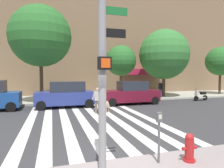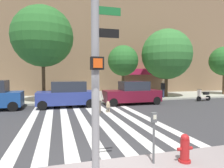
{
  "view_description": "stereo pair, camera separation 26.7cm",
  "coord_description": "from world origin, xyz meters",
  "px_view_note": "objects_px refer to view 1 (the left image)",
  "views": [
    {
      "loc": [
        -1.71,
        -5.14,
        2.53
      ],
      "look_at": [
        1.51,
        5.45,
        1.94
      ],
      "focal_mm": 31.72,
      "sensor_mm": 36.0,
      "label": 1
    },
    {
      "loc": [
        -1.46,
        -5.22,
        2.53
      ],
      "look_at": [
        1.51,
        5.45,
        1.94
      ],
      "focal_mm": 31.72,
      "sensor_mm": 36.0,
      "label": 2
    }
  ],
  "objects_px": {
    "street_tree_further": "(164,54)",
    "fire_hydrant": "(189,148)",
    "pedestrian_bystander": "(161,88)",
    "street_tree_furthest": "(220,61)",
    "parking_meter_third_along": "(159,130)",
    "street_tree_nearest": "(41,36)",
    "dog_on_leash": "(107,105)",
    "parked_car_behind_first": "(66,95)",
    "parked_car_third_in_line": "(131,93)",
    "street_tree_middle": "(121,61)",
    "traffic_light_pole": "(103,29)",
    "pedestrian_dog_walker": "(98,99)",
    "parked_scooter": "(201,96)"
  },
  "relations": [
    {
      "from": "street_tree_nearest",
      "to": "dog_on_leash",
      "type": "bearing_deg",
      "value": -48.28
    },
    {
      "from": "parked_car_third_in_line",
      "to": "street_tree_middle",
      "type": "bearing_deg",
      "value": 83.43
    },
    {
      "from": "street_tree_further",
      "to": "pedestrian_bystander",
      "type": "distance_m",
      "value": 3.57
    },
    {
      "from": "street_tree_furthest",
      "to": "pedestrian_bystander",
      "type": "distance_m",
      "value": 8.81
    },
    {
      "from": "street_tree_nearest",
      "to": "pedestrian_dog_walker",
      "type": "xyz_separation_m",
      "value": [
        3.59,
        -5.23,
        -4.66
      ]
    },
    {
      "from": "parked_car_third_in_line",
      "to": "street_tree_further",
      "type": "distance_m",
      "value": 6.77
    },
    {
      "from": "street_tree_middle",
      "to": "parking_meter_third_along",
      "type": "bearing_deg",
      "value": -105.6
    },
    {
      "from": "street_tree_nearest",
      "to": "dog_on_leash",
      "type": "height_order",
      "value": "street_tree_nearest"
    },
    {
      "from": "traffic_light_pole",
      "to": "pedestrian_dog_walker",
      "type": "bearing_deg",
      "value": 78.18
    },
    {
      "from": "traffic_light_pole",
      "to": "pedestrian_bystander",
      "type": "xyz_separation_m",
      "value": [
        9.28,
        13.12,
        -2.44
      ]
    },
    {
      "from": "street_tree_nearest",
      "to": "dog_on_leash",
      "type": "xyz_separation_m",
      "value": [
        4.33,
        -4.86,
        -5.14
      ]
    },
    {
      "from": "street_tree_furthest",
      "to": "pedestrian_bystander",
      "type": "relative_size",
      "value": 3.33
    },
    {
      "from": "parked_car_third_in_line",
      "to": "pedestrian_dog_walker",
      "type": "height_order",
      "value": "parked_car_third_in_line"
    },
    {
      "from": "dog_on_leash",
      "to": "pedestrian_bystander",
      "type": "height_order",
      "value": "pedestrian_bystander"
    },
    {
      "from": "traffic_light_pole",
      "to": "street_tree_middle",
      "type": "bearing_deg",
      "value": 68.99
    },
    {
      "from": "street_tree_middle",
      "to": "dog_on_leash",
      "type": "height_order",
      "value": "street_tree_middle"
    },
    {
      "from": "parking_meter_third_along",
      "to": "street_tree_nearest",
      "type": "relative_size",
      "value": 0.17
    },
    {
      "from": "parking_meter_third_along",
      "to": "dog_on_leash",
      "type": "height_order",
      "value": "parking_meter_third_along"
    },
    {
      "from": "street_tree_further",
      "to": "fire_hydrant",
      "type": "bearing_deg",
      "value": -119.06
    },
    {
      "from": "parked_car_behind_first",
      "to": "parked_car_third_in_line",
      "type": "xyz_separation_m",
      "value": [
        5.27,
        0.0,
        -0.05
      ]
    },
    {
      "from": "street_tree_nearest",
      "to": "street_tree_further",
      "type": "height_order",
      "value": "street_tree_nearest"
    },
    {
      "from": "parking_meter_third_along",
      "to": "parked_scooter",
      "type": "distance_m",
      "value": 14.95
    },
    {
      "from": "parking_meter_third_along",
      "to": "street_tree_middle",
      "type": "relative_size",
      "value": 0.26
    },
    {
      "from": "parked_scooter",
      "to": "street_tree_furthest",
      "type": "relative_size",
      "value": 0.3
    },
    {
      "from": "parking_meter_third_along",
      "to": "street_tree_nearest",
      "type": "bearing_deg",
      "value": 105.33
    },
    {
      "from": "pedestrian_bystander",
      "to": "parking_meter_third_along",
      "type": "bearing_deg",
      "value": -120.9
    },
    {
      "from": "street_tree_nearest",
      "to": "street_tree_middle",
      "type": "bearing_deg",
      "value": 10.01
    },
    {
      "from": "parked_scooter",
      "to": "dog_on_leash",
      "type": "distance_m",
      "value": 10.09
    },
    {
      "from": "dog_on_leash",
      "to": "pedestrian_bystander",
      "type": "relative_size",
      "value": 0.66
    },
    {
      "from": "street_tree_further",
      "to": "street_tree_furthest",
      "type": "relative_size",
      "value": 1.27
    },
    {
      "from": "parked_car_third_in_line",
      "to": "street_tree_furthest",
      "type": "relative_size",
      "value": 0.85
    },
    {
      "from": "parked_car_behind_first",
      "to": "street_tree_middle",
      "type": "relative_size",
      "value": 0.83
    },
    {
      "from": "parked_car_third_in_line",
      "to": "street_tree_further",
      "type": "height_order",
      "value": "street_tree_further"
    },
    {
      "from": "traffic_light_pole",
      "to": "parked_car_third_in_line",
      "type": "height_order",
      "value": "traffic_light_pole"
    },
    {
      "from": "fire_hydrant",
      "to": "dog_on_leash",
      "type": "distance_m",
      "value": 8.14
    },
    {
      "from": "parked_scooter",
      "to": "street_tree_middle",
      "type": "height_order",
      "value": "street_tree_middle"
    },
    {
      "from": "traffic_light_pole",
      "to": "street_tree_middle",
      "type": "relative_size",
      "value": 1.12
    },
    {
      "from": "parked_scooter",
      "to": "street_tree_nearest",
      "type": "xyz_separation_m",
      "value": [
        -14.09,
        2.3,
        5.11
      ]
    },
    {
      "from": "street_tree_nearest",
      "to": "street_tree_furthest",
      "type": "bearing_deg",
      "value": 2.52
    },
    {
      "from": "parked_car_behind_first",
      "to": "pedestrian_dog_walker",
      "type": "relative_size",
      "value": 2.63
    },
    {
      "from": "street_tree_furthest",
      "to": "dog_on_leash",
      "type": "xyz_separation_m",
      "value": [
        -15.17,
        -5.72,
        -3.5
      ]
    },
    {
      "from": "parked_scooter",
      "to": "street_tree_nearest",
      "type": "distance_m",
      "value": 15.16
    },
    {
      "from": "street_tree_further",
      "to": "dog_on_leash",
      "type": "relative_size",
      "value": 6.4
    },
    {
      "from": "pedestrian_dog_walker",
      "to": "pedestrian_bystander",
      "type": "xyz_separation_m",
      "value": [
        7.63,
        5.23,
        0.15
      ]
    },
    {
      "from": "parked_car_behind_first",
      "to": "parked_car_third_in_line",
      "type": "distance_m",
      "value": 5.27
    },
    {
      "from": "fire_hydrant",
      "to": "dog_on_leash",
      "type": "relative_size",
      "value": 0.71
    },
    {
      "from": "traffic_light_pole",
      "to": "dog_on_leash",
      "type": "xyz_separation_m",
      "value": [
        2.4,
        8.25,
        -3.08
      ]
    },
    {
      "from": "parking_meter_third_along",
      "to": "street_tree_middle",
      "type": "xyz_separation_m",
      "value": [
        3.96,
        14.17,
        2.77
      ]
    },
    {
      "from": "parked_car_third_in_line",
      "to": "pedestrian_bystander",
      "type": "height_order",
      "value": "parked_car_third_in_line"
    },
    {
      "from": "street_tree_furthest",
      "to": "pedestrian_bystander",
      "type": "xyz_separation_m",
      "value": [
        -8.29,
        -0.86,
        -2.87
      ]
    }
  ]
}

